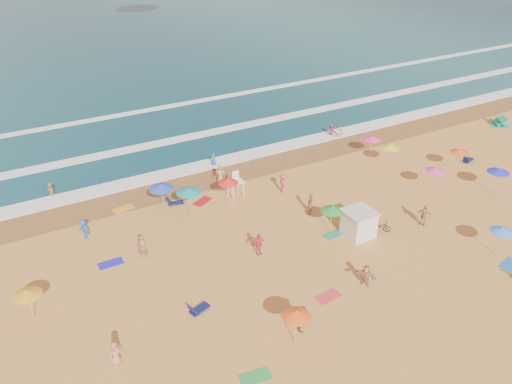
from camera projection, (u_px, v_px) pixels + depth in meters
ground at (311, 240)px, 37.38m from camera, size 220.00×220.00×0.00m
ocean at (76, 29)px, 101.04m from camera, size 220.00×140.00×0.18m
wet_sand at (236, 172)px, 46.85m from camera, size 220.00×220.00×0.00m
surf_foam at (198, 138)px, 53.49m from camera, size 200.00×18.70×0.05m
cabana at (359, 224)px, 37.42m from camera, size 2.00×2.00×2.00m
cabana_roof at (360, 212)px, 36.89m from camera, size 2.20×2.20×0.12m
bicycle at (380, 225)px, 38.27m from camera, size 1.47×1.69×0.88m
lifeguard_stand at (236, 186)px, 42.37m from camera, size 1.20×1.20×2.10m
beach_umbrellas at (311, 211)px, 36.77m from camera, size 61.29×28.06×0.74m
loungers at (390, 253)px, 35.68m from camera, size 58.19×26.44×0.34m
towels at (306, 250)px, 36.28m from camera, size 55.19×21.53×0.03m
beachgoers at (261, 207)px, 39.88m from camera, size 30.32×24.32×2.13m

